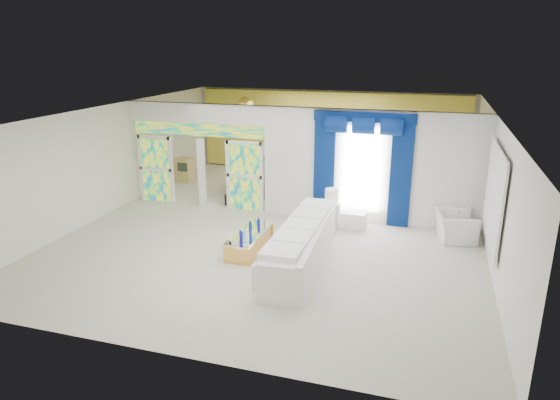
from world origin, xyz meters
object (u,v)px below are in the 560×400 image
(white_sofa, at_px, (303,245))
(console_table, at_px, (342,219))
(coffee_table, at_px, (250,241))
(armchair, at_px, (455,226))
(grand_piano, at_px, (260,176))

(white_sofa, xyz_separation_m, console_table, (0.44, 2.47, -0.18))
(coffee_table, distance_m, console_table, 2.81)
(coffee_table, bearing_deg, armchair, 24.16)
(coffee_table, distance_m, grand_piano, 4.89)
(white_sofa, relative_size, coffee_table, 2.27)
(white_sofa, relative_size, console_table, 3.32)
(armchair, bearing_deg, grand_piano, 55.25)
(white_sofa, bearing_deg, armchair, 33.87)
(console_table, xyz_separation_m, grand_piano, (-3.16, 2.51, 0.28))
(white_sofa, height_order, console_table, white_sofa)
(coffee_table, height_order, grand_piano, grand_piano)
(coffee_table, height_order, console_table, console_table)
(white_sofa, bearing_deg, coffee_table, 165.25)
(white_sofa, xyz_separation_m, grand_piano, (-2.73, 4.98, 0.10))
(coffee_table, height_order, armchair, armchair)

